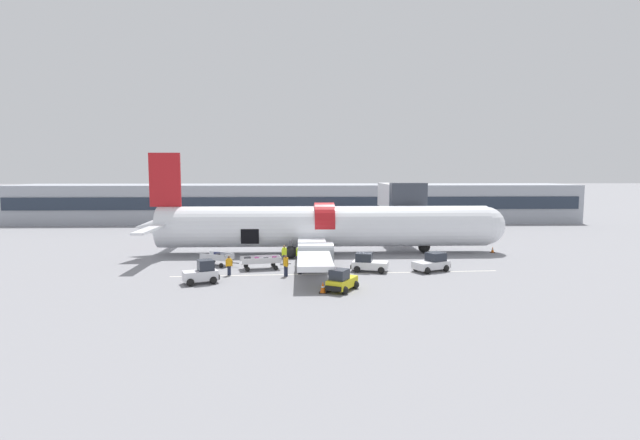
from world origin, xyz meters
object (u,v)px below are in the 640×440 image
Objects in this scene: baggage_tug_spare at (202,274)px; ground_crew_loader_b at (286,265)px; baggage_cart_loading at (261,262)px; ground_crew_helper at (300,264)px; baggage_tug_mid at (341,281)px; ground_crew_driver at (299,254)px; ground_crew_supervisor at (229,265)px; baggage_tug_rear at (368,264)px; baggage_tug_lead at (432,263)px; ground_crew_loader_a at (284,254)px; airplane at (320,227)px; baggage_cart_queued at (218,259)px.

baggage_tug_spare is 6.46m from ground_crew_loader_b.
ground_crew_loader_b reaches higher than baggage_cart_loading.
ground_crew_loader_b is 1.32m from ground_crew_helper.
baggage_tug_spare is at bearing 165.06° from baggage_tug_mid.
ground_crew_loader_b is at bearing -102.76° from ground_crew_driver.
baggage_tug_mid is at bearing -50.88° from ground_crew_loader_b.
baggage_cart_loading is 2.73× the size of ground_crew_supervisor.
ground_crew_supervisor is (-11.16, -1.07, 0.17)m from baggage_tug_rear.
ground_crew_loader_a is at bearing 162.95° from baggage_tug_lead.
ground_crew_driver is 3.86m from ground_crew_helper.
baggage_tug_spare is at bearing -160.37° from ground_crew_loader_b.
ground_crew_supervisor is at bearing -176.43° from baggage_tug_lead.
airplane is 11.02m from baggage_cart_queued.
airplane is 15.57m from baggage_tug_mid.
airplane reaches higher than ground_crew_driver.
baggage_tug_lead is 10.23m from baggage_tug_mid.
baggage_cart_queued is at bearing 166.48° from baggage_tug_rear.
baggage_tug_lead is 18.39m from baggage_tug_spare.
ground_crew_supervisor is at bearing 147.47° from baggage_tug_mid.
ground_crew_loader_b is at bearing 129.12° from baggage_tug_mid.
baggage_tug_lead is 1.96× the size of ground_crew_loader_b.
baggage_tug_spare is at bearing -127.79° from ground_crew_loader_a.
ground_crew_loader_b reaches higher than baggage_tug_mid.
airplane is 11.14m from ground_crew_loader_b.
ground_crew_helper reaches higher than ground_crew_supervisor.
airplane is at bearing 111.98° from baggage_tug_rear.
ground_crew_driver is at bearing 28.23° from baggage_cart_loading.
baggage_tug_rear is at bearing -28.08° from ground_crew_driver.
baggage_tug_mid is 10.37m from baggage_tug_spare.
baggage_tug_lead is 1.19× the size of baggage_tug_spare.
baggage_tug_spare is 9.44m from ground_crew_loader_a.
ground_crew_loader_a is at bearing -122.40° from airplane.
airplane reaches higher than baggage_tug_mid.
baggage_cart_queued is at bearing 170.21° from baggage_tug_lead.
baggage_cart_loading is 2.52× the size of ground_crew_loader_b.
airplane reaches higher than baggage_tug_spare.
baggage_tug_spare is (-9.14, -12.74, -1.91)m from airplane.
ground_crew_helper is (7.10, -3.90, 0.30)m from baggage_cart_queued.
ground_crew_loader_a is 1.05× the size of ground_crew_supervisor.
ground_crew_loader_b is at bearing -53.41° from baggage_cart_loading.
ground_crew_supervisor is at bearing -174.54° from baggage_tug_rear.
baggage_tug_spare is at bearing -127.92° from baggage_cart_loading.
ground_crew_supervisor is at bearing 59.11° from baggage_tug_spare.
ground_crew_driver is at bearing -108.62° from airplane.
baggage_tug_spare is 1.57× the size of ground_crew_driver.
ground_crew_loader_b is (6.08, 2.17, 0.19)m from baggage_tug_spare.
baggage_tug_spare is at bearing -157.91° from ground_crew_helper.
baggage_tug_mid is 1.84× the size of ground_crew_helper.
airplane is 12.16× the size of baggage_tug_mid.
airplane is 23.35× the size of ground_crew_supervisor.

